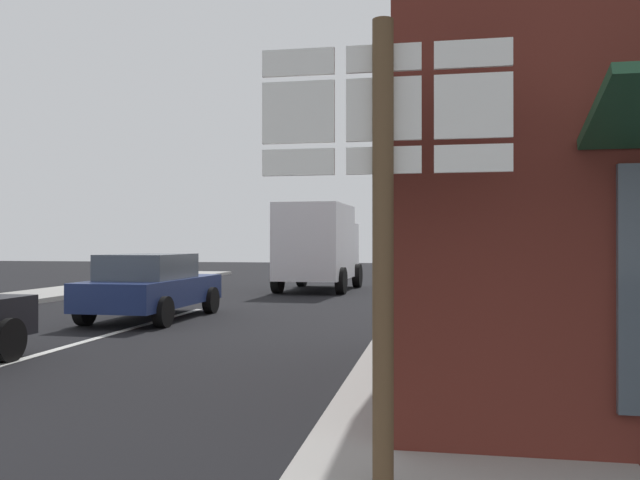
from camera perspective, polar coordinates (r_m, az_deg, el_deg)
The scene contains 8 objects.
ground_plane at distance 15.27m, azimuth -13.22°, elevation -6.72°, with size 80.00×80.00×0.00m, color black.
sidewalk_right at distance 12.03m, azimuth 11.14°, elevation -8.15°, with size 2.47×44.00×0.14m, color #9E9B96.
lane_centre_stripe at distance 11.74m, azimuth -21.11°, elevation -8.66°, with size 0.16×12.00×0.01m, color silver.
sedan_far at distance 15.12m, azimuth -14.58°, elevation -3.89°, with size 2.02×4.23×1.47m.
delivery_truck at distance 23.27m, azimuth -0.13°, elevation -0.40°, with size 2.64×5.08×3.05m.
route_sign_post at distance 4.30m, azimuth 5.57°, elevation 3.36°, with size 1.66×0.14×3.20m.
traffic_light_far_right at distance 21.21m, azimuth 8.20°, elevation 2.03°, with size 0.30×0.49×3.45m.
traffic_light_near_right at distance 15.88m, azimuth 7.53°, elevation 3.42°, with size 0.30×0.49×3.70m.
Camera 1 is at (6.03, -3.92, 1.74)m, focal length 36.45 mm.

